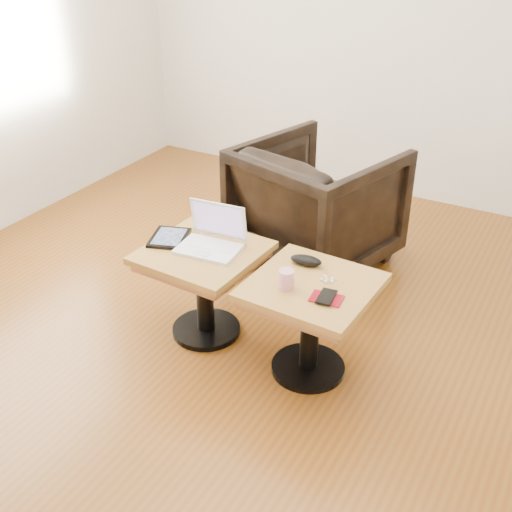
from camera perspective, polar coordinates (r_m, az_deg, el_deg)
The scene contains 11 objects.
room_shell at distance 2.83m, azimuth 0.48°, elevation 14.41°, with size 4.52×4.52×2.71m.
side_table_left at distance 3.33m, azimuth -4.68°, elevation -1.36°, with size 0.59×0.59×0.51m.
side_table_right at distance 3.06m, azimuth 4.92°, elevation -4.49°, with size 0.59×0.59×0.51m.
laptop at distance 3.26m, azimuth -3.95°, elevation 1.49°, with size 0.33×0.28×0.22m.
tablet at distance 3.38m, azimuth -7.72°, elevation 1.63°, with size 0.25×0.28×0.02m.
charging_adapter at distance 3.49m, azimuth -5.20°, elevation 2.84°, with size 0.04×0.04×0.02m, color white.
glasses_case at distance 3.12m, azimuth 4.47°, elevation -0.39°, with size 0.16×0.07×0.05m, color black.
striped_cup at distance 2.92m, azimuth 2.70°, elevation -2.09°, with size 0.07×0.07×0.09m, color #C23560.
earbuds_tangle at distance 3.01m, azimuth 6.37°, elevation -2.09°, with size 0.08×0.06×0.01m.
phone_on_sleeve at distance 2.88m, azimuth 6.28°, elevation -3.70°, with size 0.15×0.13×0.02m.
armchair at distance 4.02m, azimuth 5.43°, elevation 4.50°, with size 0.84×0.86×0.79m, color black.
Camera 1 is at (1.32, -2.39, 2.10)m, focal length 45.00 mm.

